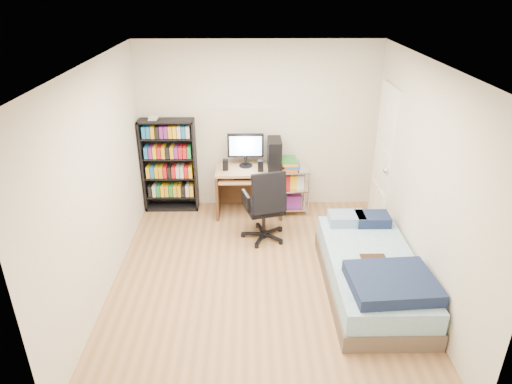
{
  "coord_description": "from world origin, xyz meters",
  "views": [
    {
      "loc": [
        -0.13,
        -4.5,
        3.26
      ],
      "look_at": [
        -0.06,
        0.4,
        0.94
      ],
      "focal_mm": 32.0,
      "sensor_mm": 36.0,
      "label": 1
    }
  ],
  "objects_px": {
    "media_shelf": "(170,165)",
    "office_chair": "(265,218)",
    "computer_desk": "(256,172)",
    "bed": "(372,272)"
  },
  "relations": [
    {
      "from": "computer_desk",
      "to": "bed",
      "type": "distance_m",
      "value": 2.39
    },
    {
      "from": "computer_desk",
      "to": "bed",
      "type": "bearing_deg",
      "value": -56.94
    },
    {
      "from": "media_shelf",
      "to": "computer_desk",
      "type": "height_order",
      "value": "media_shelf"
    },
    {
      "from": "media_shelf",
      "to": "office_chair",
      "type": "distance_m",
      "value": 1.73
    },
    {
      "from": "media_shelf",
      "to": "office_chair",
      "type": "bearing_deg",
      "value": -34.14
    },
    {
      "from": "office_chair",
      "to": "computer_desk",
      "type": "bearing_deg",
      "value": 82.37
    },
    {
      "from": "media_shelf",
      "to": "computer_desk",
      "type": "relative_size",
      "value": 1.2
    },
    {
      "from": "media_shelf",
      "to": "office_chair",
      "type": "relative_size",
      "value": 1.42
    },
    {
      "from": "media_shelf",
      "to": "bed",
      "type": "xyz_separation_m",
      "value": [
        2.57,
        -2.11,
        -0.48
      ]
    },
    {
      "from": "office_chair",
      "to": "media_shelf",
      "type": "bearing_deg",
      "value": 130.36
    }
  ]
}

